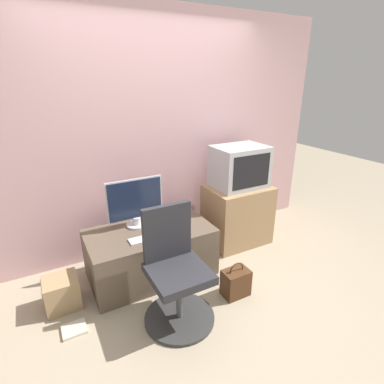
{
  "coord_description": "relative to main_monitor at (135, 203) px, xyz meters",
  "views": [
    {
      "loc": [
        -1.16,
        -1.74,
        1.91
      ],
      "look_at": [
        0.26,
        0.89,
        0.75
      ],
      "focal_mm": 28.0,
      "sensor_mm": 36.0,
      "label": 1
    }
  ],
  "objects": [
    {
      "name": "ground_plane",
      "position": [
        0.37,
        -0.9,
        -0.75
      ],
      "size": [
        12.0,
        12.0,
        0.0
      ],
      "primitive_type": "plane",
      "color": "tan"
    },
    {
      "name": "wall_back",
      "position": [
        0.37,
        0.43,
        0.55
      ],
      "size": [
        4.4,
        0.05,
        2.6
      ],
      "color": "#CC9EA3",
      "rests_on": "ground_plane"
    },
    {
      "name": "desk",
      "position": [
        0.08,
        -0.15,
        -0.5
      ],
      "size": [
        1.21,
        0.67,
        0.5
      ],
      "color": "brown",
      "rests_on": "ground_plane"
    },
    {
      "name": "side_stand",
      "position": [
        1.24,
        -0.02,
        -0.4
      ],
      "size": [
        0.72,
        0.54,
        0.71
      ],
      "color": "#A37F56",
      "rests_on": "ground_plane"
    },
    {
      "name": "main_monitor",
      "position": [
        0.0,
        0.0,
        0.0
      ],
      "size": [
        0.56,
        0.21,
        0.49
      ],
      "color": "silver",
      "rests_on": "desk"
    },
    {
      "name": "keyboard",
      "position": [
        -0.02,
        -0.3,
        -0.24
      ],
      "size": [
        0.3,
        0.12,
        0.01
      ],
      "color": "silver",
      "rests_on": "desk"
    },
    {
      "name": "mouse",
      "position": [
        0.18,
        -0.31,
        -0.24
      ],
      "size": [
        0.06,
        0.04,
        0.03
      ],
      "color": "silver",
      "rests_on": "desk"
    },
    {
      "name": "crt_tv",
      "position": [
        1.26,
        0.0,
        0.19
      ],
      "size": [
        0.6,
        0.44,
        0.47
      ],
      "color": "#B7B7BC",
      "rests_on": "side_stand"
    },
    {
      "name": "office_chair",
      "position": [
        0.05,
        -0.8,
        -0.35
      ],
      "size": [
        0.59,
        0.59,
        0.97
      ],
      "color": "#333333",
      "rests_on": "ground_plane"
    },
    {
      "name": "cardboard_box_lower",
      "position": [
        -0.79,
        -0.23,
        -0.61
      ],
      "size": [
        0.28,
        0.27,
        0.28
      ],
      "color": "#A3845B",
      "rests_on": "ground_plane"
    },
    {
      "name": "handbag",
      "position": [
        0.64,
        -0.83,
        -0.62
      ],
      "size": [
        0.24,
        0.17,
        0.35
      ],
      "color": "#4C2D19",
      "rests_on": "ground_plane"
    },
    {
      "name": "book",
      "position": [
        -0.75,
        -0.56,
        -0.74
      ],
      "size": [
        0.19,
        0.16,
        0.02
      ],
      "color": "beige",
      "rests_on": "ground_plane"
    }
  ]
}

